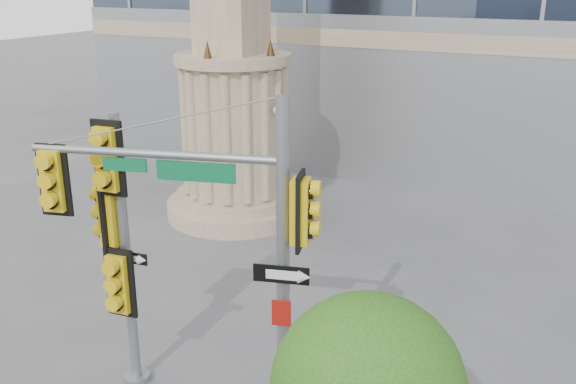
% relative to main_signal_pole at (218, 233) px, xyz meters
% --- Properties ---
extents(monument, '(4.40, 4.40, 16.60)m').
position_rel_main_signal_pole_xyz_m(monument, '(-5.12, 8.80, 1.97)').
color(monument, '#9B8569').
rests_on(monument, ground).
extents(main_signal_pole, '(4.34, 1.56, 5.72)m').
position_rel_main_signal_pole_xyz_m(main_signal_pole, '(0.00, 0.00, 0.00)').
color(main_signal_pole, slate).
rests_on(main_signal_pole, ground).
extents(secondary_signal_pole, '(0.93, 0.68, 5.19)m').
position_rel_main_signal_pole_xyz_m(secondary_signal_pole, '(-2.20, 0.16, -0.50)').
color(secondary_signal_pole, slate).
rests_on(secondary_signal_pole, ground).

